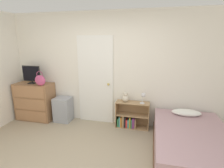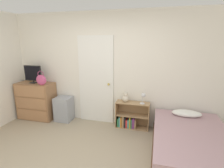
{
  "view_description": "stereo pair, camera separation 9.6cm",
  "coord_description": "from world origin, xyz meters",
  "px_view_note": "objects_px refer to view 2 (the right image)",
  "views": [
    {
      "loc": [
        1.0,
        -1.82,
        1.91
      ],
      "look_at": [
        0.18,
        1.72,
        1.01
      ],
      "focal_mm": 28.0,
      "sensor_mm": 36.0,
      "label": 1
    },
    {
      "loc": [
        1.09,
        -1.8,
        1.91
      ],
      "look_at": [
        0.18,
        1.72,
        1.01
      ],
      "focal_mm": 28.0,
      "sensor_mm": 36.0,
      "label": 2
    }
  ],
  "objects_px": {
    "dresser": "(37,101)",
    "handbag": "(41,80)",
    "bookshelf": "(130,118)",
    "teddy_bear": "(126,98)",
    "tv": "(33,74)",
    "desk_lamp": "(143,96)",
    "bed": "(191,145)",
    "storage_bin": "(64,109)"
  },
  "relations": [
    {
      "from": "dresser",
      "to": "handbag",
      "type": "distance_m",
      "value": 0.67
    },
    {
      "from": "bookshelf",
      "to": "teddy_bear",
      "type": "bearing_deg",
      "value": -177.77
    },
    {
      "from": "tv",
      "to": "handbag",
      "type": "bearing_deg",
      "value": -23.85
    },
    {
      "from": "dresser",
      "to": "handbag",
      "type": "xyz_separation_m",
      "value": [
        0.3,
        -0.14,
        0.58
      ]
    },
    {
      "from": "bookshelf",
      "to": "dresser",
      "type": "bearing_deg",
      "value": -177.7
    },
    {
      "from": "bookshelf",
      "to": "desk_lamp",
      "type": "relative_size",
      "value": 3.05
    },
    {
      "from": "bed",
      "to": "handbag",
      "type": "bearing_deg",
      "value": 169.73
    },
    {
      "from": "tv",
      "to": "desk_lamp",
      "type": "distance_m",
      "value": 2.68
    },
    {
      "from": "handbag",
      "to": "bookshelf",
      "type": "height_order",
      "value": "handbag"
    },
    {
      "from": "handbag",
      "to": "bed",
      "type": "bearing_deg",
      "value": -10.27
    },
    {
      "from": "dresser",
      "to": "desk_lamp",
      "type": "bearing_deg",
      "value": 1.14
    },
    {
      "from": "handbag",
      "to": "desk_lamp",
      "type": "relative_size",
      "value": 1.39
    },
    {
      "from": "dresser",
      "to": "handbag",
      "type": "relative_size",
      "value": 2.71
    },
    {
      "from": "handbag",
      "to": "teddy_bear",
      "type": "relative_size",
      "value": 1.51
    },
    {
      "from": "tv",
      "to": "bookshelf",
      "type": "xyz_separation_m",
      "value": [
        2.38,
        0.08,
        -0.91
      ]
    },
    {
      "from": "desk_lamp",
      "to": "bed",
      "type": "distance_m",
      "value": 1.28
    },
    {
      "from": "dresser",
      "to": "bookshelf",
      "type": "height_order",
      "value": "dresser"
    },
    {
      "from": "handbag",
      "to": "tv",
      "type": "bearing_deg",
      "value": 156.15
    },
    {
      "from": "tv",
      "to": "bed",
      "type": "height_order",
      "value": "tv"
    },
    {
      "from": "handbag",
      "to": "storage_bin",
      "type": "relative_size",
      "value": 0.57
    },
    {
      "from": "tv",
      "to": "storage_bin",
      "type": "bearing_deg",
      "value": 2.81
    },
    {
      "from": "desk_lamp",
      "to": "tv",
      "type": "bearing_deg",
      "value": -179.08
    },
    {
      "from": "tv",
      "to": "dresser",
      "type": "bearing_deg",
      "value": -17.65
    },
    {
      "from": "bookshelf",
      "to": "bed",
      "type": "distance_m",
      "value": 1.4
    },
    {
      "from": "bookshelf",
      "to": "desk_lamp",
      "type": "height_order",
      "value": "desk_lamp"
    },
    {
      "from": "bookshelf",
      "to": "handbag",
      "type": "bearing_deg",
      "value": -173.6
    },
    {
      "from": "dresser",
      "to": "desk_lamp",
      "type": "distance_m",
      "value": 2.64
    },
    {
      "from": "storage_bin",
      "to": "desk_lamp",
      "type": "xyz_separation_m",
      "value": [
        1.9,
        0.01,
        0.47
      ]
    },
    {
      "from": "dresser",
      "to": "teddy_bear",
      "type": "relative_size",
      "value": 4.1
    },
    {
      "from": "storage_bin",
      "to": "teddy_bear",
      "type": "relative_size",
      "value": 2.64
    },
    {
      "from": "desk_lamp",
      "to": "bed",
      "type": "height_order",
      "value": "desk_lamp"
    },
    {
      "from": "storage_bin",
      "to": "bookshelf",
      "type": "bearing_deg",
      "value": 1.67
    },
    {
      "from": "handbag",
      "to": "bed",
      "type": "distance_m",
      "value": 3.35
    },
    {
      "from": "bookshelf",
      "to": "bed",
      "type": "bearing_deg",
      "value": -35.24
    },
    {
      "from": "desk_lamp",
      "to": "bookshelf",
      "type": "bearing_deg",
      "value": 171.31
    },
    {
      "from": "handbag",
      "to": "storage_bin",
      "type": "height_order",
      "value": "handbag"
    },
    {
      "from": "teddy_bear",
      "to": "bed",
      "type": "relative_size",
      "value": 0.12
    },
    {
      "from": "dresser",
      "to": "handbag",
      "type": "bearing_deg",
      "value": -24.47
    },
    {
      "from": "dresser",
      "to": "bed",
      "type": "relative_size",
      "value": 0.48
    },
    {
      "from": "dresser",
      "to": "tv",
      "type": "relative_size",
      "value": 1.99
    },
    {
      "from": "tv",
      "to": "bed",
      "type": "bearing_deg",
      "value": -11.61
    },
    {
      "from": "storage_bin",
      "to": "teddy_bear",
      "type": "xyz_separation_m",
      "value": [
        1.52,
        0.04,
        0.4
      ]
    }
  ]
}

